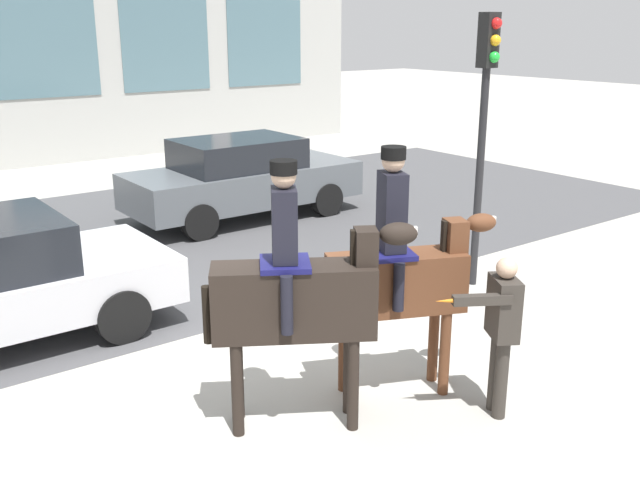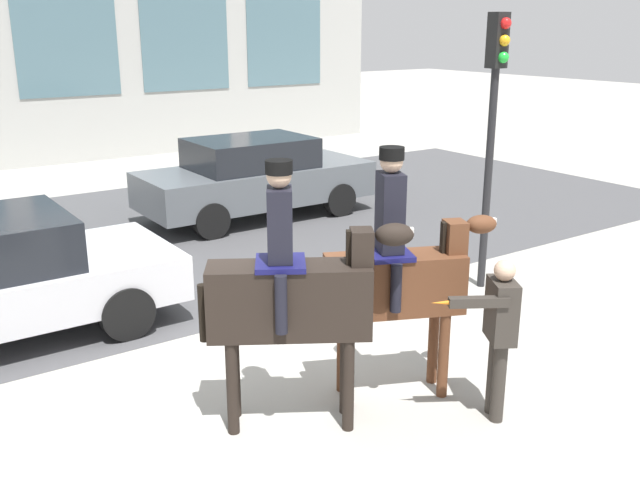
# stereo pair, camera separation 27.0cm
# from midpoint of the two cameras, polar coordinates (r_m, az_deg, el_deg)

# --- Properties ---
(ground_plane) EXTENTS (80.00, 80.00, 0.00)m
(ground_plane) POSITION_cam_midpoint_polar(r_m,az_deg,el_deg) (8.81, -4.47, -7.83)
(ground_plane) COLOR #9E9B93
(road_surface) EXTENTS (23.04, 8.50, 0.01)m
(road_surface) POSITION_cam_midpoint_polar(r_m,az_deg,el_deg) (12.90, -15.15, -0.27)
(road_surface) COLOR #444447
(road_surface) RESTS_ON ground_plane
(mounted_horse_lead) EXTENTS (1.77, 1.25, 2.55)m
(mounted_horse_lead) POSITION_cam_midpoint_polar(r_m,az_deg,el_deg) (6.50, -0.96, -4.27)
(mounted_horse_lead) COLOR black
(mounted_horse_lead) RESTS_ON ground_plane
(mounted_horse_companion) EXTENTS (1.70, 0.98, 2.58)m
(mounted_horse_companion) POSITION_cam_midpoint_polar(r_m,az_deg,el_deg) (7.11, 7.34, -2.80)
(mounted_horse_companion) COLOR #59331E
(mounted_horse_companion) RESTS_ON ground_plane
(pedestrian_bystander) EXTENTS (0.91, 0.46, 1.61)m
(pedestrian_bystander) POSITION_cam_midpoint_polar(r_m,az_deg,el_deg) (6.98, 15.21, -6.76)
(pedestrian_bystander) COLOR #332D28
(pedestrian_bystander) RESTS_ON ground_plane
(street_car_far_lane) EXTENTS (4.55, 1.91, 1.58)m
(street_car_far_lane) POSITION_cam_midpoint_polar(r_m,az_deg,el_deg) (14.03, -4.68, 5.05)
(street_car_far_lane) COLOR #51565B
(street_car_far_lane) RESTS_ON ground_plane
(traffic_light) EXTENTS (0.24, 0.29, 3.83)m
(traffic_light) POSITION_cam_midpoint_polar(r_m,az_deg,el_deg) (10.16, 14.48, 10.17)
(traffic_light) COLOR black
(traffic_light) RESTS_ON ground_plane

